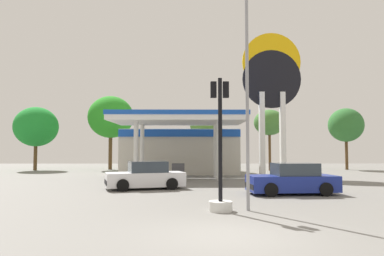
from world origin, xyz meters
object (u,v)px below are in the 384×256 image
(corner_streetlamp, at_px, (248,79))
(tree_4, at_px, (346,125))
(traffic_signal_1, at_px, (220,170))
(tree_3, at_px, (269,123))
(station_pole_sign, at_px, (272,85))
(tree_2, at_px, (205,124))
(car_0, at_px, (145,176))
(tree_1, at_px, (111,117))
(car_2, at_px, (292,180))
(tree_0, at_px, (36,127))

(corner_streetlamp, bearing_deg, tree_4, 60.45)
(traffic_signal_1, height_order, tree_3, tree_3)
(station_pole_sign, height_order, corner_streetlamp, station_pole_sign)
(traffic_signal_1, distance_m, tree_3, 24.83)
(tree_2, bearing_deg, car_0, -102.65)
(tree_1, height_order, corner_streetlamp, tree_1)
(tree_1, bearing_deg, tree_4, -1.20)
(car_0, xyz_separation_m, tree_2, (3.99, 17.80, 4.03))
(car_2, height_order, tree_4, tree_4)
(tree_1, distance_m, tree_2, 10.02)
(tree_4, height_order, corner_streetlamp, corner_streetlamp)
(station_pole_sign, xyz_separation_m, tree_1, (-14.89, 9.70, -1.72))
(car_0, height_order, tree_0, tree_0)
(car_0, xyz_separation_m, tree_3, (10.39, 16.56, 4.11))
(car_2, distance_m, tree_3, 19.62)
(car_0, distance_m, traffic_signal_1, 7.87)
(traffic_signal_1, relative_size, tree_2, 0.75)
(station_pole_sign, bearing_deg, corner_streetlamp, -105.63)
(tree_0, distance_m, corner_streetlamp, 30.20)
(car_0, height_order, car_2, car_0)
(traffic_signal_1, xyz_separation_m, tree_3, (6.95, 23.60, 3.38))
(tree_3, bearing_deg, tree_4, 10.86)
(tree_4, bearing_deg, traffic_signal_1, -121.32)
(tree_1, bearing_deg, tree_3, -7.41)
(car_0, relative_size, tree_2, 0.72)
(tree_0, xyz_separation_m, tree_1, (7.29, 1.36, 1.11))
(tree_2, bearing_deg, car_2, -80.78)
(tree_2, distance_m, tree_4, 14.79)
(car_0, distance_m, tree_1, 20.20)
(station_pole_sign, height_order, traffic_signal_1, station_pole_sign)
(tree_4, bearing_deg, tree_1, 178.80)
(car_0, xyz_separation_m, corner_streetlamp, (4.42, -7.17, 3.91))
(car_2, distance_m, tree_2, 20.83)
(tree_0, distance_m, tree_4, 32.04)
(corner_streetlamp, bearing_deg, tree_1, 111.85)
(tree_0, height_order, corner_streetlamp, corner_streetlamp)
(tree_0, relative_size, corner_streetlamp, 0.83)
(car_2, relative_size, tree_2, 0.69)
(station_pole_sign, relative_size, traffic_signal_1, 2.47)
(tree_2, bearing_deg, tree_3, -10.99)
(car_0, xyz_separation_m, car_2, (7.27, -2.37, -0.00))
(tree_1, bearing_deg, car_2, -57.86)
(car_0, distance_m, tree_4, 26.43)
(tree_2, bearing_deg, tree_1, 174.92)
(station_pole_sign, relative_size, tree_0, 1.78)
(station_pole_sign, distance_m, tree_3, 8.10)
(tree_2, distance_m, tree_3, 6.52)
(traffic_signal_1, xyz_separation_m, tree_1, (-9.40, 25.72, 4.11))
(car_2, distance_m, tree_4, 23.87)
(car_2, bearing_deg, corner_streetlamp, -120.69)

